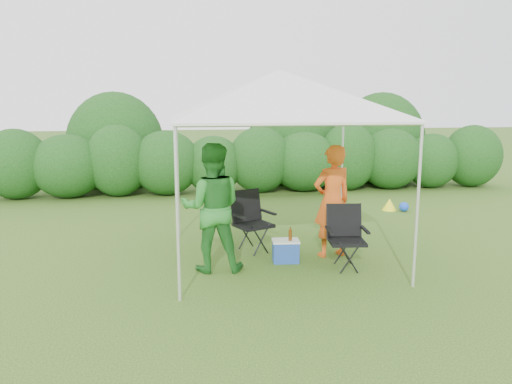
{
  "coord_description": "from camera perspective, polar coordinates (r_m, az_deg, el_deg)",
  "views": [
    {
      "loc": [
        -1.45,
        -6.78,
        2.38
      ],
      "look_at": [
        -0.35,
        0.4,
        1.05
      ],
      "focal_mm": 35.0,
      "sensor_mm": 36.0,
      "label": 1
    }
  ],
  "objects": [
    {
      "name": "ground",
      "position": [
        7.33,
        3.23,
        -8.59
      ],
      "size": [
        70.0,
        70.0,
        0.0
      ],
      "primitive_type": "plane",
      "color": "#436720"
    },
    {
      "name": "hedge",
      "position": [
        12.96,
        -2.06,
        3.5
      ],
      "size": [
        14.8,
        1.53,
        1.8
      ],
      "color": "#1D4F18",
      "rests_on": "ground"
    },
    {
      "name": "canopy",
      "position": [
        7.42,
        2.62,
        11.0
      ],
      "size": [
        3.1,
        3.1,
        2.83
      ],
      "color": "silver",
      "rests_on": "ground"
    },
    {
      "name": "chair_right",
      "position": [
        7.32,
        10.21,
        -4.56
      ],
      "size": [
        0.61,
        0.56,
        0.91
      ],
      "rotation": [
        0.0,
        0.0,
        -0.11
      ],
      "color": "black",
      "rests_on": "ground"
    },
    {
      "name": "chair_left",
      "position": [
        8.01,
        -0.66,
        -2.85
      ],
      "size": [
        0.73,
        0.71,
        0.97
      ],
      "rotation": [
        0.0,
        0.0,
        0.41
      ],
      "color": "black",
      "rests_on": "ground"
    },
    {
      "name": "man",
      "position": [
        7.72,
        8.69,
        -1.05
      ],
      "size": [
        0.71,
        0.55,
        1.73
      ],
      "primitive_type": "imported",
      "rotation": [
        0.0,
        0.0,
        3.38
      ],
      "color": "#EE591B",
      "rests_on": "ground"
    },
    {
      "name": "woman",
      "position": [
        7.01,
        -5.08,
        -1.79
      ],
      "size": [
        0.94,
        0.76,
        1.81
      ],
      "primitive_type": "imported",
      "rotation": [
        0.0,
        0.0,
        3.06
      ],
      "color": "#297E2B",
      "rests_on": "ground"
    },
    {
      "name": "cooler",
      "position": [
        7.53,
        3.4,
        -6.71
      ],
      "size": [
        0.42,
        0.32,
        0.34
      ],
      "rotation": [
        0.0,
        0.0,
        -0.09
      ],
      "color": "#2449A6",
      "rests_on": "ground"
    },
    {
      "name": "bottle",
      "position": [
        7.43,
        3.94,
        -4.79
      ],
      "size": [
        0.05,
        0.05,
        0.2
      ],
      "primitive_type": "cylinder",
      "color": "#592D0C",
      "rests_on": "cooler"
    },
    {
      "name": "lawn_toy",
      "position": [
        11.36,
        15.41,
        -1.45
      ],
      "size": [
        0.52,
        0.43,
        0.26
      ],
      "color": "#F8F41A",
      "rests_on": "ground"
    }
  ]
}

